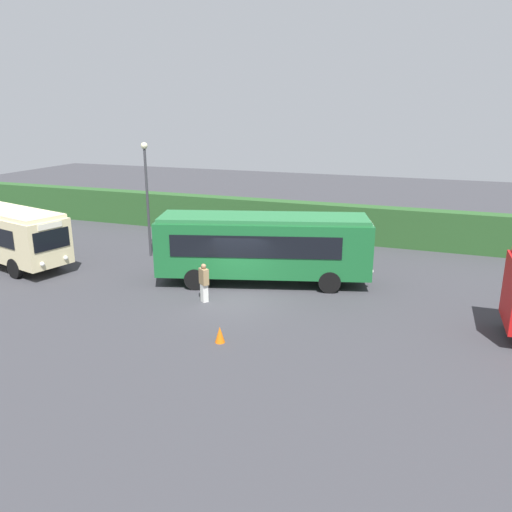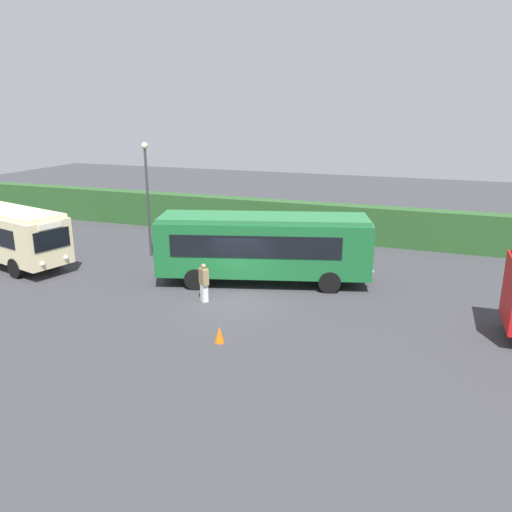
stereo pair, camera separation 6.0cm
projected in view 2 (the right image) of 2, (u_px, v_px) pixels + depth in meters
ground_plane at (234, 300)px, 22.13m from camera, size 87.74×87.74×0.00m
bus_cream at (3, 232)px, 26.79m from camera, size 8.99×4.48×3.03m
bus_green at (264, 245)px, 23.75m from camera, size 10.15×5.16×3.25m
person_left at (204, 282)px, 21.67m from camera, size 0.53×0.49×1.70m
hedge_row at (304, 220)px, 32.25m from camera, size 55.87×1.12×2.31m
traffic_cone at (219, 334)px, 18.04m from camera, size 0.36×0.36×0.60m
lamppost at (147, 188)px, 27.57m from camera, size 0.36×0.36×6.27m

